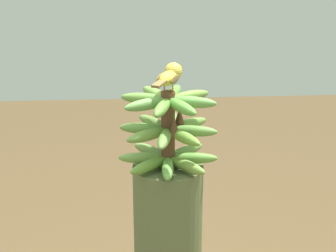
# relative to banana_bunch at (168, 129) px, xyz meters

# --- Properties ---
(banana_bunch) EXTENTS (0.33, 0.33, 0.25)m
(banana_bunch) POSITION_rel_banana_bunch_xyz_m (0.00, 0.00, 0.00)
(banana_bunch) COLOR brown
(banana_bunch) RESTS_ON banana_tree
(perched_bird) EXTENTS (0.19, 0.11, 0.08)m
(perched_bird) POSITION_rel_banana_bunch_xyz_m (-0.02, 0.01, 0.17)
(perched_bird) COLOR #C68933
(perched_bird) RESTS_ON banana_bunch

